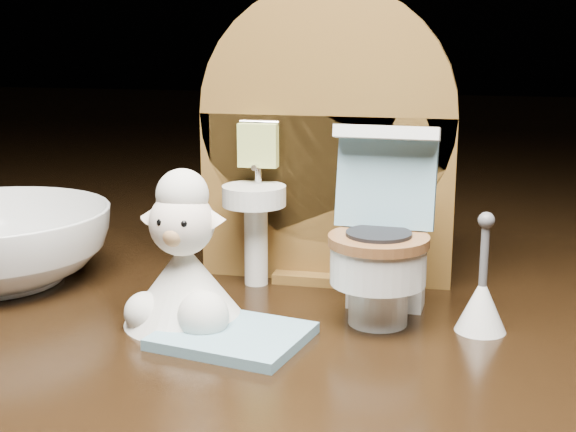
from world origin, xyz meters
name	(u,v)px	position (x,y,z in m)	size (l,w,h in m)	color
backdrop_panel	(325,154)	(0.00, 0.06, 0.07)	(0.13, 0.05, 0.15)	brown
toy_toilet	(383,249)	(0.03, 0.01, 0.03)	(0.05, 0.06, 0.09)	white
bath_mat	(233,336)	(-0.02, -0.03, 0.00)	(0.06, 0.05, 0.00)	#6E9AAB
toilet_brush	(482,300)	(0.08, 0.00, 0.01)	(0.02, 0.02, 0.05)	white
plush_lamb	(184,271)	(-0.05, -0.02, 0.02)	(0.06, 0.06, 0.07)	silver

